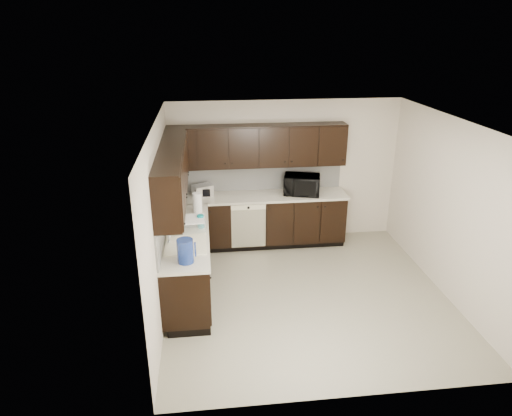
{
  "coord_description": "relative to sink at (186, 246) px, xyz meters",
  "views": [
    {
      "loc": [
        -1.38,
        -5.58,
        3.64
      ],
      "look_at": [
        -0.67,
        0.6,
        1.15
      ],
      "focal_mm": 32.0,
      "sensor_mm": 36.0,
      "label": 1
    }
  ],
  "objects": [
    {
      "name": "floor",
      "position": [
        1.68,
        0.01,
        -0.88
      ],
      "size": [
        4.0,
        4.0,
        0.0
      ],
      "primitive_type": "plane",
      "color": "gray",
      "rests_on": "ground"
    },
    {
      "name": "ceiling",
      "position": [
        1.68,
        0.01,
        1.62
      ],
      "size": [
        4.0,
        4.0,
        0.0
      ],
      "primitive_type": "plane",
      "rotation": [
        3.14,
        0.0,
        0.0
      ],
      "color": "white",
      "rests_on": "wall_back"
    },
    {
      "name": "wall_back",
      "position": [
        1.68,
        2.01,
        0.37
      ],
      "size": [
        4.0,
        0.02,
        2.5
      ],
      "primitive_type": "cube",
      "color": "beige",
      "rests_on": "floor"
    },
    {
      "name": "wall_left",
      "position": [
        -0.32,
        0.01,
        0.37
      ],
      "size": [
        0.02,
        4.0,
        2.5
      ],
      "primitive_type": "cube",
      "color": "beige",
      "rests_on": "floor"
    },
    {
      "name": "wall_right",
      "position": [
        3.68,
        0.01,
        0.37
      ],
      "size": [
        0.02,
        4.0,
        2.5
      ],
      "primitive_type": "cube",
      "color": "beige",
      "rests_on": "floor"
    },
    {
      "name": "wall_front",
      "position": [
        1.68,
        -1.99,
        0.37
      ],
      "size": [
        4.0,
        0.02,
        2.5
      ],
      "primitive_type": "cube",
      "color": "beige",
      "rests_on": "floor"
    },
    {
      "name": "lower_cabinets",
      "position": [
        0.67,
        1.12,
        -0.47
      ],
      "size": [
        3.0,
        2.8,
        0.9
      ],
      "color": "black",
      "rests_on": "floor"
    },
    {
      "name": "countertop",
      "position": [
        0.67,
        1.12,
        0.04
      ],
      "size": [
        3.03,
        2.83,
        0.04
      ],
      "color": "beige",
      "rests_on": "lower_cabinets"
    },
    {
      "name": "backsplash",
      "position": [
        0.46,
        1.33,
        0.3
      ],
      "size": [
        3.0,
        2.8,
        0.48
      ],
      "color": "silver",
      "rests_on": "countertop"
    },
    {
      "name": "upper_cabinets",
      "position": [
        0.58,
        1.22,
        0.89
      ],
      "size": [
        3.0,
        2.8,
        0.7
      ],
      "color": "black",
      "rests_on": "wall_back"
    },
    {
      "name": "dishwasher",
      "position": [
        0.98,
        1.42,
        -0.33
      ],
      "size": [
        0.58,
        0.04,
        0.78
      ],
      "color": "#F1EBC5",
      "rests_on": "lower_cabinets"
    },
    {
      "name": "sink",
      "position": [
        0.0,
        0.0,
        0.0
      ],
      "size": [
        0.54,
        0.82,
        0.42
      ],
      "color": "#F1EBC5",
      "rests_on": "countertop"
    },
    {
      "name": "microwave",
      "position": [
        1.93,
        1.69,
        0.23
      ],
      "size": [
        0.68,
        0.54,
        0.33
      ],
      "primitive_type": "imported",
      "rotation": [
        0.0,
        0.0,
        -0.24
      ],
      "color": "black",
      "rests_on": "countertop"
    },
    {
      "name": "soap_bottle_a",
      "position": [
        0.13,
        0.69,
        0.14
      ],
      "size": [
        0.09,
        0.09,
        0.17
      ],
      "primitive_type": "imported",
      "rotation": [
        0.0,
        0.0,
        -0.25
      ],
      "color": "gray",
      "rests_on": "countertop"
    },
    {
      "name": "soap_bottle_b",
      "position": [
        -0.11,
        1.0,
        0.16
      ],
      "size": [
        0.1,
        0.1,
        0.21
      ],
      "primitive_type": "imported",
      "rotation": [
        0.0,
        0.0,
        -0.32
      ],
      "color": "gray",
      "rests_on": "countertop"
    },
    {
      "name": "toaster_oven",
      "position": [
        0.24,
        1.77,
        0.16
      ],
      "size": [
        0.38,
        0.34,
        0.2
      ],
      "primitive_type": "cube",
      "rotation": [
        0.0,
        0.0,
        0.41
      ],
      "color": "silver",
      "rests_on": "countertop"
    },
    {
      "name": "storage_bin",
      "position": [
        0.02,
        0.37,
        0.15
      ],
      "size": [
        0.51,
        0.42,
        0.18
      ],
      "primitive_type": "cube",
      "rotation": [
        0.0,
        0.0,
        0.19
      ],
      "color": "silver",
      "rests_on": "countertop"
    },
    {
      "name": "blue_pitcher",
      "position": [
        0.01,
        -0.55,
        0.21
      ],
      "size": [
        0.26,
        0.26,
        0.3
      ],
      "primitive_type": "cylinder",
      "rotation": [
        0.0,
        0.0,
        -0.37
      ],
      "color": "navy",
      "rests_on": "countertop"
    },
    {
      "name": "teal_tumbler",
      "position": [
        0.2,
        0.42,
        0.17
      ],
      "size": [
        0.1,
        0.1,
        0.21
      ],
      "primitive_type": "cylinder",
      "rotation": [
        0.0,
        0.0,
        -0.02
      ],
      "color": "#0D878F",
      "rests_on": "countertop"
    },
    {
      "name": "paper_towel_roll",
      "position": [
        0.15,
        1.06,
        0.21
      ],
      "size": [
        0.16,
        0.16,
        0.31
      ],
      "primitive_type": "cylinder",
      "rotation": [
        0.0,
        0.0,
        -0.14
      ],
      "color": "white",
      "rests_on": "countertop"
    }
  ]
}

